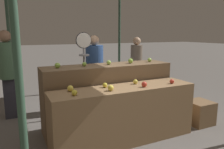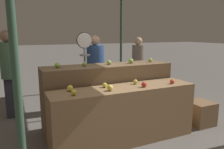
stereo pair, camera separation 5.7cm
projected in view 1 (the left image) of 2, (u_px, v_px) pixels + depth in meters
The scene contains 20 objects.
ground_plane at pixel (124, 140), 3.45m from camera, with size 60.00×60.00×0.00m, color #66605B.
display_counter_front at pixel (124, 114), 3.37m from camera, with size 2.27×0.55×0.86m, color olive.
display_counter_back at pixel (108, 96), 3.87m from camera, with size 2.27×0.55×1.12m, color brown.
apple_front_0 at pixel (74, 93), 2.84m from camera, with size 0.08×0.08×0.08m, color gold.
apple_front_1 at pixel (111, 88), 3.07m from camera, with size 0.09×0.09×0.09m, color yellow.
apple_front_2 at pixel (144, 84), 3.29m from camera, with size 0.08×0.08×0.08m, color red.
apple_front_3 at pixel (172, 81), 3.52m from camera, with size 0.07×0.07×0.07m, color red.
apple_front_4 at pixel (70, 88), 3.04m from camera, with size 0.09×0.09×0.09m, color yellow.
apple_front_5 at pixel (105, 85), 3.26m from camera, with size 0.07×0.07×0.07m, color gold.
apple_front_6 at pixel (135, 82), 3.49m from camera, with size 0.08×0.08×0.08m, color gold.
apple_back_0 at pixel (57, 65), 3.38m from camera, with size 0.09×0.09×0.09m, color #84AD3D.
apple_back_1 at pixel (84, 64), 3.59m from camera, with size 0.07×0.07×0.07m, color #84AD3D.
apple_back_2 at pixel (109, 62), 3.76m from camera, with size 0.08×0.08×0.08m, color #8EB247.
apple_back_3 at pixel (131, 61), 3.94m from camera, with size 0.09×0.09×0.09m, color #84AD3D.
apple_back_4 at pixel (150, 60), 4.13m from camera, with size 0.08×0.08×0.08m, color #8EB247.
produce_scale at pixel (84, 55), 4.23m from camera, with size 0.31×0.20×1.68m.
person_vendor_at_scale at pixel (95, 67), 4.76m from camera, with size 0.44×0.44×1.62m.
person_customer_left at pixel (136, 62), 5.75m from camera, with size 0.38×0.38×1.56m.
person_customer_right at pixel (7, 68), 4.17m from camera, with size 0.31×0.31×1.72m.
wooden_crate_side at pixel (199, 112), 4.04m from camera, with size 0.43×0.43×0.43m, color brown.
Camera 1 is at (-1.56, -2.79, 1.66)m, focal length 35.00 mm.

